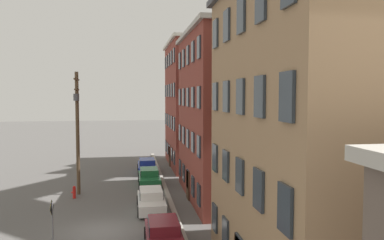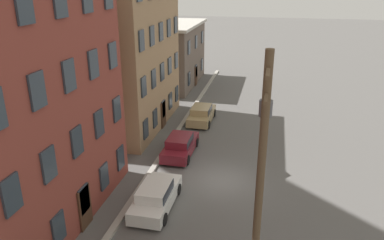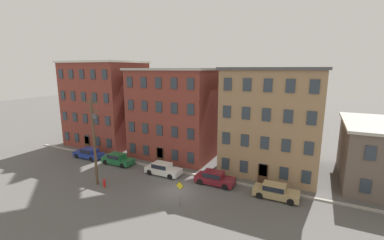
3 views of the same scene
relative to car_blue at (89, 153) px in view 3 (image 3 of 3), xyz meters
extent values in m
plane|color=#565451|center=(16.37, -3.28, -0.75)|extent=(200.00, 200.00, 0.00)
cube|color=#9E998E|center=(16.37, 1.22, -0.67)|extent=(56.00, 0.36, 0.16)
cube|color=brown|center=(-3.23, 7.35, 6.03)|extent=(11.54, 9.27, 13.56)
cube|color=silver|center=(-3.23, 7.35, 12.96)|extent=(12.04, 9.77, 0.30)
cube|color=#2D3842|center=(-7.84, 2.66, 0.95)|extent=(0.90, 0.10, 1.40)
cube|color=#2D3842|center=(-7.84, 2.66, 4.34)|extent=(0.90, 0.10, 1.40)
cube|color=#2D3842|center=(-7.84, 2.66, 7.73)|extent=(0.90, 0.10, 1.40)
cube|color=#2D3842|center=(-7.84, 2.66, 11.12)|extent=(0.90, 0.10, 1.40)
cube|color=#2D3842|center=(-5.54, 2.66, 0.95)|extent=(0.90, 0.10, 1.40)
cube|color=#2D3842|center=(-5.54, 2.66, 4.34)|extent=(0.90, 0.10, 1.40)
cube|color=#2D3842|center=(-5.54, 2.66, 7.73)|extent=(0.90, 0.10, 1.40)
cube|color=#2D3842|center=(-5.54, 2.66, 11.12)|extent=(0.90, 0.10, 1.40)
cube|color=#2D3842|center=(-3.23, 2.66, 0.95)|extent=(0.90, 0.10, 1.40)
cube|color=#2D3842|center=(-3.23, 2.66, 4.34)|extent=(0.90, 0.10, 1.40)
cube|color=#2D3842|center=(-3.23, 2.66, 7.73)|extent=(0.90, 0.10, 1.40)
cube|color=#2D3842|center=(-3.23, 2.66, 11.12)|extent=(0.90, 0.10, 1.40)
cube|color=#2D3842|center=(-0.92, 2.66, 0.95)|extent=(0.90, 0.10, 1.40)
cube|color=#2D3842|center=(-0.92, 2.66, 4.34)|extent=(0.90, 0.10, 1.40)
cube|color=#2D3842|center=(-0.92, 2.66, 7.73)|extent=(0.90, 0.10, 1.40)
cube|color=#2D3842|center=(-0.92, 2.66, 11.12)|extent=(0.90, 0.10, 1.40)
cube|color=#2D3842|center=(1.39, 2.66, 0.95)|extent=(0.90, 0.10, 1.40)
cube|color=#2D3842|center=(1.39, 2.66, 4.34)|extent=(0.90, 0.10, 1.40)
cube|color=#2D3842|center=(1.39, 2.66, 7.73)|extent=(0.90, 0.10, 1.40)
cube|color=#2D3842|center=(1.39, 2.66, 11.12)|extent=(0.90, 0.10, 1.40)
cube|color=#472D1E|center=(-3.23, 2.66, 0.35)|extent=(1.10, 0.10, 2.20)
cube|color=brown|center=(10.46, 7.91, 5.47)|extent=(11.54, 10.38, 12.45)
cube|color=#B7B2A8|center=(10.46, 7.91, 11.85)|extent=(12.04, 10.88, 0.30)
cube|color=#2D3842|center=(5.84, 2.66, 0.81)|extent=(0.90, 0.10, 1.40)
cube|color=#2D3842|center=(5.84, 2.66, 3.92)|extent=(0.90, 0.10, 1.40)
cube|color=#2D3842|center=(5.84, 2.66, 7.03)|extent=(0.90, 0.10, 1.40)
cube|color=#2D3842|center=(5.84, 2.66, 10.14)|extent=(0.90, 0.10, 1.40)
cube|color=#2D3842|center=(8.15, 2.66, 0.81)|extent=(0.90, 0.10, 1.40)
cube|color=#2D3842|center=(8.15, 2.66, 3.92)|extent=(0.90, 0.10, 1.40)
cube|color=#2D3842|center=(8.15, 2.66, 7.03)|extent=(0.90, 0.10, 1.40)
cube|color=#2D3842|center=(8.15, 2.66, 10.14)|extent=(0.90, 0.10, 1.40)
cube|color=#2D3842|center=(10.46, 2.66, 0.81)|extent=(0.90, 0.10, 1.40)
cube|color=#2D3842|center=(10.46, 2.66, 3.92)|extent=(0.90, 0.10, 1.40)
cube|color=#2D3842|center=(10.46, 2.66, 7.03)|extent=(0.90, 0.10, 1.40)
cube|color=#2D3842|center=(10.46, 2.66, 10.14)|extent=(0.90, 0.10, 1.40)
cube|color=#2D3842|center=(12.77, 2.66, 0.81)|extent=(0.90, 0.10, 1.40)
cube|color=#2D3842|center=(12.77, 2.66, 3.92)|extent=(0.90, 0.10, 1.40)
cube|color=#2D3842|center=(12.77, 2.66, 7.03)|extent=(0.90, 0.10, 1.40)
cube|color=#2D3842|center=(12.77, 2.66, 10.14)|extent=(0.90, 0.10, 1.40)
cube|color=#2D3842|center=(15.07, 2.66, 0.81)|extent=(0.90, 0.10, 1.40)
cube|color=#2D3842|center=(15.07, 2.66, 3.92)|extent=(0.90, 0.10, 1.40)
cube|color=#2D3842|center=(15.07, 2.66, 7.03)|extent=(0.90, 0.10, 1.40)
cube|color=#2D3842|center=(15.07, 2.66, 10.14)|extent=(0.90, 0.10, 1.40)
cube|color=#472D1E|center=(10.46, 2.66, 0.35)|extent=(1.10, 0.10, 2.20)
cube|color=#9E7A56|center=(24.15, 7.84, 5.52)|extent=(11.05, 10.25, 12.54)
cube|color=#4C4C51|center=(24.15, 7.84, 11.94)|extent=(11.55, 10.75, 0.30)
cube|color=#2D3842|center=(19.73, 2.66, 0.82)|extent=(0.90, 0.10, 1.40)
cube|color=#2D3842|center=(19.73, 2.66, 3.95)|extent=(0.90, 0.10, 1.40)
cube|color=#2D3842|center=(19.73, 2.66, 7.09)|extent=(0.90, 0.10, 1.40)
cube|color=#2D3842|center=(19.73, 2.66, 10.22)|extent=(0.90, 0.10, 1.40)
cube|color=#2D3842|center=(21.94, 2.66, 0.82)|extent=(0.90, 0.10, 1.40)
cube|color=#2D3842|center=(21.94, 2.66, 3.95)|extent=(0.90, 0.10, 1.40)
cube|color=#2D3842|center=(21.94, 2.66, 7.09)|extent=(0.90, 0.10, 1.40)
cube|color=#2D3842|center=(21.94, 2.66, 10.22)|extent=(0.90, 0.10, 1.40)
cube|color=#2D3842|center=(24.15, 2.66, 0.82)|extent=(0.90, 0.10, 1.40)
cube|color=#2D3842|center=(24.15, 2.66, 3.95)|extent=(0.90, 0.10, 1.40)
cube|color=#2D3842|center=(24.15, 2.66, 7.09)|extent=(0.90, 0.10, 1.40)
cube|color=#2D3842|center=(24.15, 2.66, 10.22)|extent=(0.90, 0.10, 1.40)
cube|color=#2D3842|center=(26.36, 2.66, 0.82)|extent=(0.90, 0.10, 1.40)
cube|color=#2D3842|center=(26.36, 2.66, 3.95)|extent=(0.90, 0.10, 1.40)
cube|color=#2D3842|center=(26.36, 2.66, 7.09)|extent=(0.90, 0.10, 1.40)
cube|color=#2D3842|center=(26.36, 2.66, 10.22)|extent=(0.90, 0.10, 1.40)
cube|color=#2D3842|center=(28.57, 2.66, 0.82)|extent=(0.90, 0.10, 1.40)
cube|color=#2D3842|center=(28.57, 2.66, 3.95)|extent=(0.90, 0.10, 1.40)
cube|color=#2D3842|center=(28.57, 2.66, 7.09)|extent=(0.90, 0.10, 1.40)
cube|color=#2D3842|center=(28.57, 2.66, 10.22)|extent=(0.90, 0.10, 1.40)
cube|color=#472D1E|center=(24.15, 2.66, 0.35)|extent=(1.10, 0.10, 2.20)
cube|color=#2D3842|center=(33.78, 2.66, 0.91)|extent=(0.90, 0.10, 1.40)
cube|color=#2D3842|center=(33.78, 2.66, 4.22)|extent=(0.90, 0.10, 1.40)
cube|color=#233899|center=(-0.07, 0.00, -0.22)|extent=(4.40, 1.80, 0.70)
cube|color=#233899|center=(0.13, 0.00, 0.41)|extent=(2.20, 1.51, 0.55)
cube|color=#1E232D|center=(0.13, 0.00, 0.41)|extent=(2.02, 1.58, 0.48)
cylinder|color=black|center=(-1.52, -0.85, -0.42)|extent=(0.66, 0.22, 0.66)
cylinder|color=black|center=(-1.52, 0.85, -0.42)|extent=(0.66, 0.22, 0.66)
cylinder|color=black|center=(1.38, -0.85, -0.42)|extent=(0.66, 0.22, 0.66)
cylinder|color=black|center=(1.38, 0.85, -0.42)|extent=(0.66, 0.22, 0.66)
cube|color=#1E6638|center=(5.46, -0.03, -0.22)|extent=(4.40, 1.80, 0.70)
cube|color=#1E6638|center=(5.26, -0.03, 0.41)|extent=(2.20, 1.51, 0.55)
cube|color=#1E232D|center=(5.26, -0.03, 0.41)|extent=(2.02, 1.58, 0.48)
cylinder|color=black|center=(6.91, 0.82, -0.42)|extent=(0.66, 0.22, 0.66)
cylinder|color=black|center=(6.91, -0.88, -0.42)|extent=(0.66, 0.22, 0.66)
cylinder|color=black|center=(4.01, 0.82, -0.42)|extent=(0.66, 0.22, 0.66)
cylinder|color=black|center=(4.01, -0.88, -0.42)|extent=(0.66, 0.22, 0.66)
cube|color=silver|center=(12.82, -0.26, -0.22)|extent=(4.40, 1.80, 0.70)
cube|color=silver|center=(12.62, -0.26, 0.41)|extent=(2.20, 1.51, 0.55)
cube|color=#1E232D|center=(12.62, -0.26, 0.41)|extent=(2.02, 1.58, 0.48)
cylinder|color=black|center=(14.27, 0.59, -0.42)|extent=(0.66, 0.22, 0.66)
cylinder|color=black|center=(14.27, -1.11, -0.42)|extent=(0.66, 0.22, 0.66)
cylinder|color=black|center=(11.37, 0.59, -0.42)|extent=(0.66, 0.22, 0.66)
cylinder|color=black|center=(11.37, -1.11, -0.42)|extent=(0.66, 0.22, 0.66)
cube|color=maroon|center=(19.43, 0.04, -0.22)|extent=(4.40, 1.80, 0.70)
cube|color=maroon|center=(19.23, 0.04, 0.41)|extent=(2.20, 1.51, 0.55)
cube|color=#1E232D|center=(19.23, 0.04, 0.41)|extent=(2.02, 1.58, 0.48)
cylinder|color=black|center=(20.88, 0.89, -0.42)|extent=(0.66, 0.22, 0.66)
cylinder|color=black|center=(20.88, -0.81, -0.42)|extent=(0.66, 0.22, 0.66)
cylinder|color=black|center=(17.98, 0.89, -0.42)|extent=(0.66, 0.22, 0.66)
cylinder|color=black|center=(17.98, -0.81, -0.42)|extent=(0.66, 0.22, 0.66)
cube|color=tan|center=(26.02, -0.21, -0.22)|extent=(4.40, 1.80, 0.70)
cube|color=tan|center=(25.82, -0.21, 0.41)|extent=(2.20, 1.51, 0.55)
cube|color=#1E232D|center=(25.82, -0.21, 0.41)|extent=(2.02, 1.58, 0.48)
cylinder|color=black|center=(27.47, 0.64, -0.42)|extent=(0.66, 0.22, 0.66)
cylinder|color=black|center=(27.47, -1.06, -0.42)|extent=(0.66, 0.22, 0.66)
cylinder|color=black|center=(24.57, 0.64, -0.42)|extent=(0.66, 0.22, 0.66)
cylinder|color=black|center=(24.57, -1.06, -0.42)|extent=(0.66, 0.22, 0.66)
cylinder|color=slate|center=(18.13, -5.69, 0.40)|extent=(0.08, 0.08, 2.30)
cube|color=yellow|center=(18.13, -5.72, 1.27)|extent=(0.79, 0.03, 0.79)
cube|color=black|center=(18.13, -5.71, 1.27)|extent=(0.85, 0.02, 0.85)
cylinder|color=brown|center=(7.63, -5.77, 4.14)|extent=(0.28, 0.28, 9.77)
cube|color=brown|center=(7.63, -5.77, 8.42)|extent=(2.40, 0.12, 0.12)
cube|color=brown|center=(7.63, -5.77, 7.62)|extent=(2.00, 0.12, 0.12)
cylinder|color=#515156|center=(7.98, -5.77, 7.02)|extent=(0.44, 0.44, 0.55)
cylinder|color=red|center=(8.85, -5.94, -0.35)|extent=(0.24, 0.24, 0.80)
sphere|color=red|center=(8.85, -5.94, 0.10)|extent=(0.22, 0.22, 0.22)
cylinder|color=red|center=(8.85, -6.10, -0.30)|extent=(0.10, 0.12, 0.10)
camera|label=1|loc=(38.28, -1.57, 7.11)|focal=35.00mm
camera|label=2|loc=(-3.76, -5.89, 11.03)|focal=35.00mm
camera|label=3|loc=(28.91, -25.08, 11.96)|focal=24.00mm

